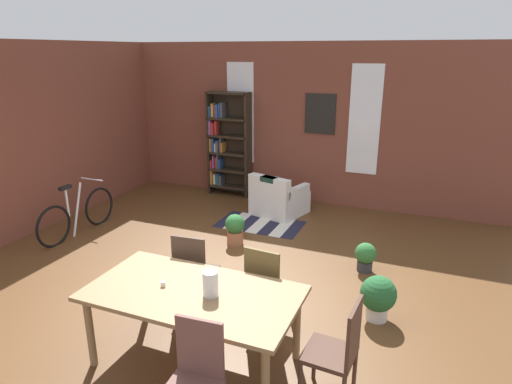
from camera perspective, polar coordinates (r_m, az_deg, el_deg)
ground_plane at (r=5.57m, az=-6.67°, el=-12.62°), size 9.82×9.82×0.00m
back_wall_brick at (r=8.46m, az=5.71°, el=8.71°), size 7.84×0.12×2.96m
window_pane_0 at (r=8.79m, az=-2.00°, el=10.10°), size 0.55×0.02×1.93m
window_pane_1 at (r=8.11m, az=13.81°, el=8.95°), size 0.55×0.02×1.93m
dining_table at (r=4.15m, az=-8.09°, el=-13.44°), size 1.92×1.02×0.75m
vase_on_table at (r=3.97m, az=-5.88°, el=-11.66°), size 0.14×0.14×0.23m
tealight_candle_0 at (r=4.22m, az=-11.89°, el=-11.52°), size 0.04×0.04×0.04m
dining_chair_head_right at (r=3.83m, az=10.58°, el=-19.36°), size 0.42×0.42×0.95m
dining_chair_far_left at (r=4.97m, az=-8.02°, el=-9.93°), size 0.43×0.43×0.95m
dining_chair_near_right at (r=3.55m, az=-7.95°, el=-22.74°), size 0.43×0.43×0.95m
dining_chair_far_right at (r=4.63m, az=1.35°, el=-11.90°), size 0.43×0.43×0.95m
bookshelf_tall at (r=8.84m, az=-3.86°, el=6.26°), size 0.86×0.29×2.05m
armchair_white at (r=7.89m, az=2.88°, el=-0.92°), size 0.99×0.99×0.75m
bicycle_second at (r=7.57m, az=-22.01°, el=-2.71°), size 0.44×1.62×0.87m
potted_plant_by_shelf at (r=5.07m, az=15.46°, el=-12.79°), size 0.39×0.39×0.51m
potted_plant_corner at (r=6.69m, az=-2.73°, el=-4.70°), size 0.29×0.29×0.47m
potted_plant_window at (r=6.08m, az=13.91°, el=-8.00°), size 0.28×0.28×0.39m
striped_rug at (r=7.50m, az=0.50°, el=-4.14°), size 1.41×0.82×0.01m
framed_picture at (r=8.25m, az=8.26°, el=9.93°), size 0.56×0.03×0.72m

